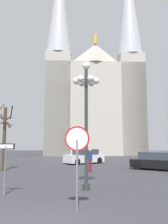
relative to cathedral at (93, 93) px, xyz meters
name	(u,v)px	position (x,y,z in m)	size (l,w,h in m)	color
cathedral	(93,93)	(0.00, 0.00, 0.00)	(18.70, 14.43, 38.09)	#BCB5A5
stop_sign	(77,150)	(0.29, -35.84, -9.67)	(0.83, 0.08, 2.73)	slate
one_way_arrow_sign	(5,161)	(-2.95, -33.84, -10.20)	(0.72, 0.19, 2.14)	slate
street_lamp	(86,102)	(0.41, -32.54, -7.46)	(1.31, 1.18, 6.14)	#2D3833
bare_tree	(4,136)	(-6.46, -25.58, -8.87)	(1.46, 1.48, 5.37)	#473323
parked_car_near_black	(157,161)	(5.70, -24.04, -10.94)	(4.48, 3.62, 1.43)	black
parked_car_far_white	(84,157)	(-0.54, -18.84, -10.91)	(4.28, 3.97, 1.49)	silver
pedestrian_walking	(90,158)	(0.34, -25.91, -10.56)	(0.32, 0.32, 1.73)	maroon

